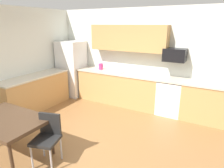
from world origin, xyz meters
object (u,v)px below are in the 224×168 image
(dining_table, at_px, (6,121))
(chair_near_table, at_px, (48,135))
(oven_range, at_px, (170,97))
(microwave, at_px, (175,55))
(kettle, at_px, (101,67))
(refrigerator, at_px, (72,69))

(dining_table, distance_m, chair_near_table, 0.78)
(oven_range, height_order, microwave, microwave)
(oven_range, bearing_deg, kettle, 178.67)
(refrigerator, xyz_separation_m, microwave, (3.18, 0.18, 0.65))
(oven_range, height_order, chair_near_table, oven_range)
(chair_near_table, bearing_deg, microwave, 66.84)
(oven_range, bearing_deg, microwave, 90.00)
(microwave, bearing_deg, dining_table, -122.07)
(chair_near_table, bearing_deg, oven_range, 66.14)
(kettle, bearing_deg, oven_range, -1.33)
(kettle, bearing_deg, dining_table, -88.06)
(dining_table, relative_size, kettle, 7.00)
(kettle, bearing_deg, microwave, 1.33)
(oven_range, distance_m, kettle, 2.22)
(microwave, bearing_deg, refrigerator, -176.76)
(dining_table, height_order, kettle, kettle)
(microwave, distance_m, dining_table, 3.94)
(refrigerator, relative_size, dining_table, 1.25)
(dining_table, bearing_deg, kettle, 91.94)
(microwave, xyz_separation_m, dining_table, (-2.04, -3.25, -0.87))
(microwave, xyz_separation_m, chair_near_table, (-1.30, -3.04, -1.03))
(dining_table, xyz_separation_m, chair_near_table, (0.74, 0.21, -0.16))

